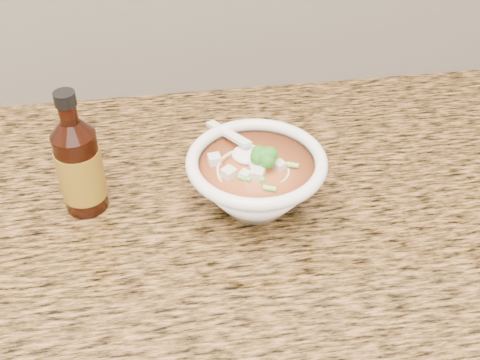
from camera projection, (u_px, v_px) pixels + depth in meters
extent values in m
cube|color=#905E34|center=(1.00, 254.00, 0.72)|extent=(4.00, 0.68, 0.04)
cylinder|color=white|center=(256.00, 203.00, 0.76)|extent=(0.07, 0.07, 0.01)
torus|color=white|center=(257.00, 161.00, 0.72)|extent=(0.17, 0.17, 0.02)
torus|color=beige|center=(253.00, 169.00, 0.71)|extent=(0.06, 0.06, 0.00)
torus|color=beige|center=(243.00, 163.00, 0.73)|extent=(0.06, 0.06, 0.00)
torus|color=beige|center=(248.00, 160.00, 0.73)|extent=(0.08, 0.08, 0.00)
torus|color=beige|center=(265.00, 160.00, 0.73)|extent=(0.12, 0.12, 0.00)
torus|color=beige|center=(252.00, 170.00, 0.72)|extent=(0.07, 0.07, 0.00)
torus|color=beige|center=(256.00, 174.00, 0.72)|extent=(0.12, 0.12, 0.00)
torus|color=beige|center=(254.00, 168.00, 0.73)|extent=(0.10, 0.10, 0.00)
torus|color=beige|center=(259.00, 165.00, 0.73)|extent=(0.09, 0.09, 0.00)
torus|color=beige|center=(256.00, 178.00, 0.72)|extent=(0.07, 0.07, 0.00)
torus|color=beige|center=(261.00, 177.00, 0.72)|extent=(0.09, 0.09, 0.00)
cube|color=silver|center=(232.00, 156.00, 0.73)|extent=(0.02, 0.02, 0.01)
cube|color=silver|center=(275.00, 160.00, 0.72)|extent=(0.02, 0.02, 0.01)
cube|color=silver|center=(257.00, 170.00, 0.71)|extent=(0.02, 0.02, 0.01)
cube|color=silver|center=(235.00, 157.00, 0.72)|extent=(0.02, 0.02, 0.01)
cube|color=silver|center=(283.00, 163.00, 0.72)|extent=(0.02, 0.02, 0.01)
cube|color=silver|center=(270.00, 169.00, 0.71)|extent=(0.02, 0.02, 0.01)
cube|color=silver|center=(217.00, 173.00, 0.70)|extent=(0.02, 0.02, 0.01)
cube|color=silver|center=(255.00, 144.00, 0.75)|extent=(0.02, 0.02, 0.01)
ellipsoid|color=#196014|center=(262.00, 159.00, 0.70)|extent=(0.03, 0.03, 0.03)
cylinder|color=#7FDE55|center=(253.00, 139.00, 0.75)|extent=(0.01, 0.02, 0.01)
cylinder|color=#7FDE55|center=(263.00, 186.00, 0.68)|extent=(0.02, 0.01, 0.01)
cylinder|color=#7FDE55|center=(228.00, 162.00, 0.72)|extent=(0.02, 0.02, 0.01)
cylinder|color=#7FDE55|center=(288.00, 144.00, 0.75)|extent=(0.02, 0.01, 0.01)
ellipsoid|color=white|center=(248.00, 154.00, 0.73)|extent=(0.04, 0.04, 0.01)
cube|color=white|center=(228.00, 133.00, 0.75)|extent=(0.05, 0.09, 0.02)
cylinder|color=#321006|center=(81.00, 171.00, 0.73)|extent=(0.06, 0.06, 0.11)
cylinder|color=#321006|center=(68.00, 113.00, 0.67)|extent=(0.02, 0.02, 0.02)
cylinder|color=black|center=(65.00, 99.00, 0.66)|extent=(0.03, 0.03, 0.02)
cylinder|color=red|center=(81.00, 173.00, 0.73)|extent=(0.06, 0.06, 0.07)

